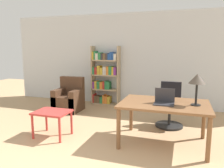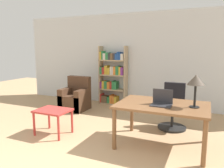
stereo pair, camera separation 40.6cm
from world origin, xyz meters
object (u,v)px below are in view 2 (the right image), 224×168
(laptop, at_px, (162,102))
(side_table_blue, at_px, (53,113))
(table_lamp, at_px, (196,81))
(office_chair, at_px, (173,109))
(desk, at_px, (162,109))
(armchair, at_px, (75,99))
(bookshelf, at_px, (112,77))

(laptop, xyz_separation_m, side_table_blue, (-2.06, -0.26, -0.38))
(table_lamp, bearing_deg, side_table_blue, -172.51)
(laptop, xyz_separation_m, office_chair, (0.04, 1.07, -0.40))
(desk, relative_size, side_table_blue, 2.32)
(desk, relative_size, armchair, 1.66)
(table_lamp, xyz_separation_m, side_table_blue, (-2.56, -0.34, -0.75))
(armchair, bearing_deg, office_chair, -7.55)
(armchair, bearing_deg, bookshelf, 54.95)
(desk, xyz_separation_m, table_lamp, (0.51, -0.00, 0.51))
(laptop, relative_size, bookshelf, 0.19)
(desk, bearing_deg, office_chair, 87.39)
(desk, xyz_separation_m, laptop, (0.00, -0.08, 0.15))
(desk, bearing_deg, armchair, 153.01)
(table_lamp, relative_size, armchair, 0.58)
(office_chair, relative_size, armchair, 1.05)
(office_chair, xyz_separation_m, side_table_blue, (-2.10, -1.33, 0.02))
(desk, relative_size, bookshelf, 0.86)
(table_lamp, xyz_separation_m, office_chair, (-0.46, 0.99, -0.77))
(side_table_blue, bearing_deg, office_chair, 32.37)
(table_lamp, bearing_deg, office_chair, 115.05)
(side_table_blue, xyz_separation_m, bookshelf, (0.09, 2.66, 0.41))
(desk, relative_size, table_lamp, 2.86)
(armchair, relative_size, bookshelf, 0.52)
(side_table_blue, bearing_deg, armchair, 109.31)
(table_lamp, height_order, bookshelf, bookshelf)
(armchair, bearing_deg, desk, -26.99)
(desk, distance_m, side_table_blue, 2.10)
(laptop, distance_m, bookshelf, 3.10)
(desk, distance_m, armchair, 2.99)
(laptop, distance_m, table_lamp, 0.63)
(armchair, bearing_deg, laptop, -28.30)
(table_lamp, bearing_deg, bookshelf, 136.87)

